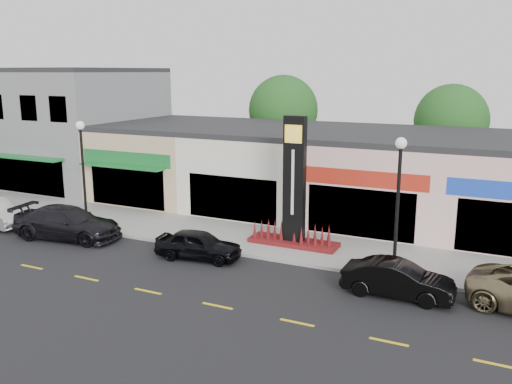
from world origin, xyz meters
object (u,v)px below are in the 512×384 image
(lamp_east_near, at_px, (398,192))
(car_black_sedan, at_px, (198,245))
(car_dark_sedan, at_px, (67,223))
(pylon_sign, at_px, (294,200))
(lamp_west_near, at_px, (83,163))
(car_black_conv, at_px, (398,280))

(lamp_east_near, bearing_deg, car_black_sedan, -169.23)
(car_dark_sedan, bearing_deg, pylon_sign, -79.96)
(lamp_east_near, distance_m, pylon_sign, 5.42)
(pylon_sign, xyz_separation_m, car_dark_sedan, (-10.56, -3.49, -1.48))
(pylon_sign, distance_m, car_black_sedan, 4.84)
(car_dark_sedan, distance_m, car_black_sedan, 7.38)
(lamp_west_near, height_order, car_dark_sedan, lamp_west_near)
(lamp_west_near, xyz_separation_m, car_dark_sedan, (0.44, -1.79, -2.68))
(lamp_west_near, xyz_separation_m, car_black_sedan, (7.81, -1.56, -2.83))
(lamp_west_near, bearing_deg, car_dark_sedan, -76.17)
(lamp_east_near, bearing_deg, pylon_sign, 161.25)
(car_black_sedan, xyz_separation_m, car_black_conv, (8.71, -0.37, 0.01))
(lamp_west_near, distance_m, car_dark_sedan, 3.26)
(lamp_west_near, xyz_separation_m, car_black_conv, (16.52, -1.93, -2.82))
(lamp_west_near, distance_m, pylon_sign, 11.19)
(car_dark_sedan, distance_m, car_black_conv, 16.09)
(lamp_west_near, distance_m, lamp_east_near, 16.00)
(car_black_conv, bearing_deg, car_dark_sedan, 89.96)
(pylon_sign, xyz_separation_m, car_black_conv, (5.52, -3.63, -1.61))
(pylon_sign, relative_size, car_black_sedan, 1.58)
(pylon_sign, relative_size, car_dark_sedan, 1.10)
(car_black_sedan, bearing_deg, car_black_conv, -100.27)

